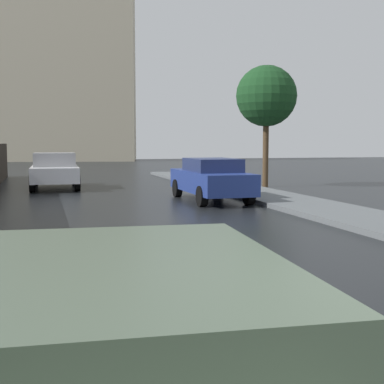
% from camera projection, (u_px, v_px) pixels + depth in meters
% --- Properties ---
extents(car_blue_near_kerb, '(1.72, 4.44, 1.39)m').
position_uv_depth(car_blue_near_kerb, '(211.00, 179.00, 16.91)').
color(car_blue_near_kerb, navy).
rests_on(car_blue_near_kerb, ground).
extents(car_white_far_ahead, '(2.00, 4.60, 1.48)m').
position_uv_depth(car_white_far_ahead, '(55.00, 170.00, 21.54)').
color(car_white_far_ahead, silver).
rests_on(car_white_far_ahead, ground).
extents(street_tree_mid, '(2.57, 2.57, 5.15)m').
position_uv_depth(street_tree_mid, '(266.00, 97.00, 21.96)').
color(street_tree_mid, '#4C3823').
rests_on(street_tree_mid, ground).
extents(distant_tower, '(17.28, 14.16, 23.92)m').
position_uv_depth(distant_tower, '(64.00, 65.00, 57.20)').
color(distant_tower, '#B2A88E').
rests_on(distant_tower, ground).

